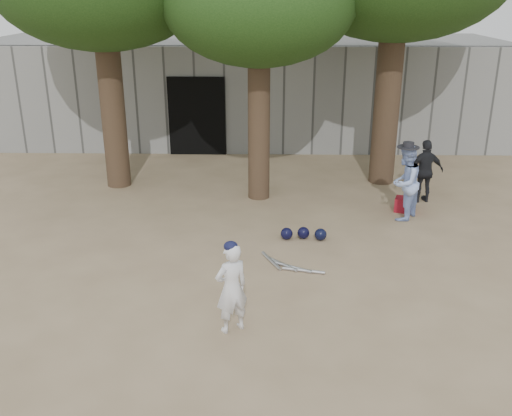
{
  "coord_description": "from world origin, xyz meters",
  "views": [
    {
      "loc": [
        0.78,
        -8.07,
        4.42
      ],
      "look_at": [
        0.6,
        1.0,
        0.95
      ],
      "focal_mm": 40.0,
      "sensor_mm": 36.0,
      "label": 1
    }
  ],
  "objects_px": {
    "spectator_blue": "(405,183)",
    "red_bag": "(405,205)",
    "spectator_dark": "(425,171)",
    "boy_player": "(231,288)"
  },
  "relations": [
    {
      "from": "boy_player",
      "to": "spectator_blue",
      "type": "distance_m",
      "value": 5.33
    },
    {
      "from": "boy_player",
      "to": "spectator_dark",
      "type": "bearing_deg",
      "value": -158.17
    },
    {
      "from": "spectator_dark",
      "to": "boy_player",
      "type": "bearing_deg",
      "value": 44.33
    },
    {
      "from": "spectator_blue",
      "to": "spectator_dark",
      "type": "height_order",
      "value": "spectator_blue"
    },
    {
      "from": "spectator_blue",
      "to": "red_bag",
      "type": "height_order",
      "value": "spectator_blue"
    },
    {
      "from": "spectator_blue",
      "to": "red_bag",
      "type": "xyz_separation_m",
      "value": [
        0.16,
        0.41,
        -0.63
      ]
    },
    {
      "from": "spectator_blue",
      "to": "spectator_dark",
      "type": "bearing_deg",
      "value": -177.76
    },
    {
      "from": "boy_player",
      "to": "spectator_blue",
      "type": "relative_size",
      "value": 0.84
    },
    {
      "from": "spectator_blue",
      "to": "boy_player",
      "type": "bearing_deg",
      "value": -2.32
    },
    {
      "from": "boy_player",
      "to": "red_bag",
      "type": "bearing_deg",
      "value": -157.77
    }
  ]
}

